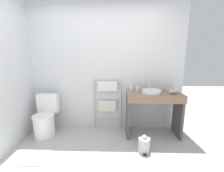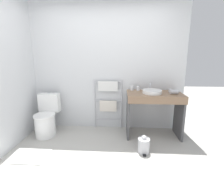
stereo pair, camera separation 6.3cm
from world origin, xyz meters
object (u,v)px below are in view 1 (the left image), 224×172
Objects in this scene: toilet at (45,119)px; hair_dryer at (173,91)px; trash_bin at (144,144)px; towel_radiator at (107,98)px; cup_near_edge at (138,88)px; cup_near_wall at (131,88)px; sink_basin at (152,91)px.

hair_dryer reaches higher than toilet.
trash_bin is at bearing -14.36° from toilet.
hair_dryer is 0.62× the size of trash_bin.
towel_radiator reaches higher than cup_near_edge.
toilet is 0.75× the size of towel_radiator.
cup_near_wall is at bearing 101.90° from trash_bin.
toilet is 2.47m from hair_dryer.
cup_near_wall is 0.77m from hair_dryer.
cup_near_edge is (1.79, 0.24, 0.58)m from toilet.
cup_near_edge is at bearing 159.77° from hair_dryer.
cup_near_wall is 1.02× the size of cup_near_edge.
towel_radiator is at bearing 14.73° from toilet.
cup_near_edge reaches higher than sink_basin.
hair_dryer is 1.08m from trash_bin.
cup_near_edge is at bearing 7.47° from toilet.
sink_basin reaches higher than toilet.
trash_bin is at bearing -87.10° from cup_near_edge.
sink_basin is at bearing -32.73° from cup_near_wall.
cup_near_edge is at bearing -7.34° from towel_radiator.
hair_dryer is at bearing -20.23° from cup_near_edge.
cup_near_wall is (1.68, 0.26, 0.58)m from toilet.
cup_near_edge is (0.12, -0.02, -0.00)m from cup_near_wall.
sink_basin is at bearing -40.80° from cup_near_edge.
cup_near_edge is 1.05m from trash_bin.
cup_near_edge is (-0.23, 0.20, 0.01)m from sink_basin.
hair_dryer reaches higher than sink_basin.
sink_basin is (2.02, 0.04, 0.57)m from toilet.
toilet is 2.74× the size of trash_bin.
trash_bin is (-0.58, -0.48, -0.77)m from hair_dryer.
cup_near_edge is (0.60, -0.08, 0.23)m from towel_radiator.
sink_basin is at bearing 1.02° from toilet.
toilet is 1.79m from cup_near_wall.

